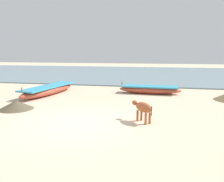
# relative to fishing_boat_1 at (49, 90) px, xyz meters

# --- Properties ---
(ground) EXTENTS (80.00, 80.00, 0.00)m
(ground) POSITION_rel_fishing_boat_1_xyz_m (3.29, -4.41, -0.26)
(ground) COLOR beige
(sea_water) EXTENTS (60.00, 20.00, 0.08)m
(sea_water) POSITION_rel_fishing_boat_1_xyz_m (3.29, 13.60, -0.22)
(sea_water) COLOR slate
(sea_water) RESTS_ON ground
(fishing_boat_1) EXTENTS (1.59, 4.54, 0.68)m
(fishing_boat_1) POSITION_rel_fishing_boat_1_xyz_m (0.00, 0.00, 0.00)
(fishing_boat_1) COLOR #B74733
(fishing_boat_1) RESTS_ON ground
(fishing_boat_2) EXTENTS (3.47, 1.00, 0.64)m
(fishing_boat_2) POSITION_rel_fishing_boat_1_xyz_m (5.39, 1.42, -0.02)
(fishing_boat_2) COLOR #B74733
(fishing_boat_2) RESTS_ON ground
(calf_near_rust) EXTENTS (0.83, 0.88, 0.67)m
(calf_near_rust) POSITION_rel_fishing_boat_1_xyz_m (5.40, -3.94, 0.22)
(calf_near_rust) COLOR #9E4C28
(calf_near_rust) RESTS_ON ground
(debris_pile_1) EXTENTS (1.92, 1.92, 0.35)m
(debris_pile_1) POSITION_rel_fishing_boat_1_xyz_m (0.23, -3.26, -0.09)
(debris_pile_1) COLOR brown
(debris_pile_1) RESTS_ON ground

